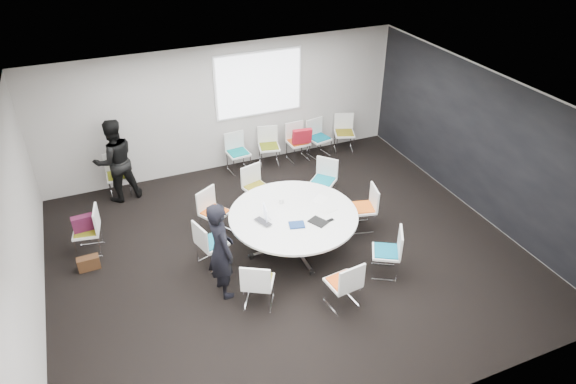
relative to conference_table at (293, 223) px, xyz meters
name	(u,v)px	position (x,y,z in m)	size (l,w,h in m)	color
room_shell	(291,185)	(-0.08, -0.10, 0.86)	(8.08, 7.08, 2.88)	black
conference_table	(293,223)	(0.00, 0.00, 0.00)	(2.25, 2.25, 0.73)	silver
projection_screen	(259,84)	(0.63, 3.36, 1.31)	(1.90, 0.03, 1.35)	white
chair_ring_a	(362,216)	(1.44, 0.05, -0.27)	(0.54, 0.55, 0.88)	silver
chair_ring_b	(323,188)	(1.19, 1.22, -0.27)	(0.64, 0.64, 0.88)	silver
chair_ring_c	(257,195)	(-0.15, 1.49, -0.27)	(0.57, 0.56, 0.88)	silver
chair_ring_d	(215,220)	(-1.16, 0.98, -0.27)	(0.62, 0.62, 0.88)	silver
chair_ring_e	(212,251)	(-1.46, 0.12, -0.27)	(0.56, 0.57, 0.88)	silver
chair_ring_f	(258,291)	(-1.06, -1.10, -0.27)	(0.62, 0.62, 0.88)	silver
chair_ring_g	(343,291)	(0.14, -1.62, -0.27)	(0.51, 0.50, 0.88)	silver
chair_ring_h	(386,260)	(1.15, -1.24, -0.27)	(0.62, 0.62, 0.88)	silver
chair_back_a	(238,160)	(-0.03, 3.05, -0.27)	(0.50, 0.49, 0.88)	silver
chair_back_b	(269,153)	(0.71, 3.07, -0.27)	(0.54, 0.54, 0.88)	silver
chair_back_c	(298,149)	(1.42, 3.02, -0.27)	(0.49, 0.47, 0.88)	silver
chair_back_d	(319,145)	(1.95, 3.02, -0.27)	(0.54, 0.53, 0.88)	silver
chair_back_e	(344,140)	(2.64, 3.03, -0.27)	(0.58, 0.58, 0.88)	silver
chair_spare_left	(89,239)	(-3.37, 1.29, -0.27)	(0.52, 0.53, 0.88)	silver
chair_person_back	(119,182)	(-2.63, 3.07, -0.27)	(0.48, 0.46, 0.88)	silver
person_main	(221,250)	(-1.48, -0.61, 0.30)	(0.61, 0.40, 1.69)	black
person_back	(115,161)	(-2.63, 2.90, 0.33)	(0.85, 0.66, 1.75)	black
laptop	(265,221)	(-0.53, -0.02, 0.20)	(0.33, 0.21, 0.03)	#333338
laptop_lid	(265,212)	(-0.50, 0.06, 0.32)	(0.30, 0.02, 0.22)	silver
notebook_black	(318,222)	(0.29, -0.39, 0.20)	(0.22, 0.30, 0.02)	black
tablet_folio	(297,225)	(-0.08, -0.33, 0.20)	(0.26, 0.20, 0.03)	navy
papers_right	(320,199)	(0.63, 0.24, 0.19)	(0.30, 0.21, 0.00)	white
papers_front	(327,210)	(0.61, -0.11, 0.19)	(0.30, 0.21, 0.00)	silver
cup	(281,201)	(-0.06, 0.40, 0.23)	(0.08, 0.08, 0.09)	white
phone	(330,220)	(0.50, -0.42, 0.19)	(0.14, 0.07, 0.01)	black
maroon_bag	(84,223)	(-3.38, 1.29, 0.08)	(0.40, 0.14, 0.28)	#4A132D
brown_bag	(89,263)	(-3.45, 0.81, -0.42)	(0.36, 0.16, 0.24)	#432715
red_jacket	(302,136)	(1.42, 2.80, 0.16)	(0.44, 0.10, 0.35)	#A91423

